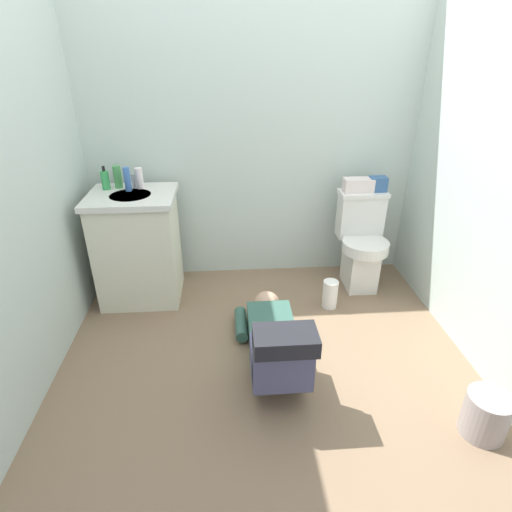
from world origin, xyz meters
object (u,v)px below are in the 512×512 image
(vanity_cabinet, at_px, (138,246))
(toiletry_bag, at_px, (378,184))
(toilet, at_px, (361,242))
(paper_towel_roll, at_px, (330,294))
(trash_can, at_px, (486,415))
(bottle_blue, at_px, (127,179))
(person_plumber, at_px, (274,341))
(faucet, at_px, (134,181))
(soap_dispenser, at_px, (105,180))
(tissue_box, at_px, (358,185))
(bottle_white, at_px, (139,178))
(bottle_green, at_px, (118,177))

(vanity_cabinet, bearing_deg, toiletry_bag, 4.59)
(toilet, bearing_deg, toiletry_bag, 40.77)
(vanity_cabinet, distance_m, paper_towel_roll, 1.45)
(toiletry_bag, relative_size, trash_can, 0.52)
(bottle_blue, bearing_deg, person_plumber, -44.77)
(faucet, distance_m, soap_dispenser, 0.19)
(tissue_box, distance_m, paper_towel_roll, 0.84)
(toiletry_bag, distance_m, soap_dispenser, 1.99)
(tissue_box, height_order, soap_dispenser, soap_dispenser)
(toiletry_bag, bearing_deg, soap_dispenser, -179.31)
(trash_can, bearing_deg, bottle_white, 139.96)
(person_plumber, height_order, toiletry_bag, toiletry_bag)
(trash_can, bearing_deg, soap_dispenser, 143.43)
(bottle_blue, relative_size, trash_can, 0.70)
(soap_dispenser, bearing_deg, tissue_box, 0.74)
(vanity_cabinet, xyz_separation_m, paper_towel_roll, (1.39, -0.27, -0.31))
(soap_dispenser, bearing_deg, bottle_blue, -16.20)
(person_plumber, height_order, tissue_box, tissue_box)
(vanity_cabinet, distance_m, bottle_blue, 0.49)
(vanity_cabinet, relative_size, paper_towel_roll, 3.84)
(faucet, height_order, trash_can, faucet)
(faucet, relative_size, toiletry_bag, 0.81)
(bottle_blue, xyz_separation_m, paper_towel_roll, (1.42, -0.34, -0.80))
(soap_dispenser, distance_m, bottle_green, 0.09)
(toiletry_bag, relative_size, soap_dispenser, 0.75)
(person_plumber, bearing_deg, bottle_white, 131.35)
(soap_dispenser, bearing_deg, toiletry_bag, 0.69)
(faucet, height_order, paper_towel_roll, faucet)
(toilet, xyz_separation_m, bottle_green, (-1.80, 0.10, 0.53))
(toilet, height_order, faucet, faucet)
(faucet, height_order, person_plumber, faucet)
(person_plumber, height_order, trash_can, person_plumber)
(toilet, relative_size, soap_dispenser, 4.52)
(bottle_green, bearing_deg, person_plumber, -44.67)
(bottle_green, bearing_deg, bottle_white, -9.06)
(faucet, xyz_separation_m, person_plumber, (0.91, -1.00, -0.69))
(paper_towel_roll, bearing_deg, bottle_green, 164.45)
(soap_dispenser, relative_size, bottle_white, 1.13)
(bottle_blue, distance_m, trash_can, 2.56)
(vanity_cabinet, bearing_deg, person_plumber, -43.23)
(toilet, xyz_separation_m, tissue_box, (-0.05, 0.09, 0.43))
(trash_can, relative_size, paper_towel_roll, 1.11)
(bottle_white, bearing_deg, tissue_box, 0.59)
(person_plumber, bearing_deg, toilet, 49.43)
(soap_dispenser, height_order, bottle_green, soap_dispenser)
(tissue_box, bearing_deg, trash_can, -81.13)
(bottle_green, bearing_deg, soap_dispenser, -158.42)
(trash_can, bearing_deg, tissue_box, 98.87)
(vanity_cabinet, bearing_deg, toilet, 1.82)
(toilet, xyz_separation_m, person_plumber, (-0.78, -0.91, -0.19))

